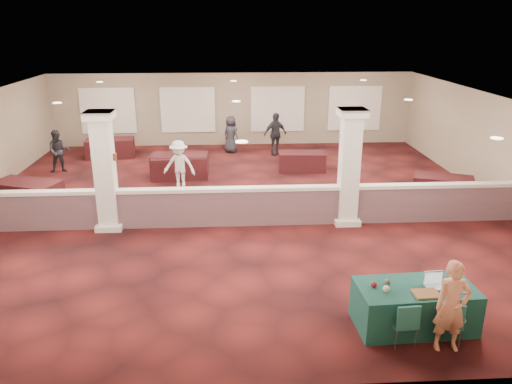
{
  "coord_description": "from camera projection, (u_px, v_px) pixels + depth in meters",
  "views": [
    {
      "loc": [
        -0.27,
        -14.27,
        5.37
      ],
      "look_at": [
        0.45,
        -2.0,
        1.13
      ],
      "focal_mm": 35.0,
      "sensor_mm": 36.0,
      "label": 1
    }
  ],
  "objects": [
    {
      "name": "yarn_cream",
      "position": [
        386.0,
        289.0,
        8.82
      ],
      "size": [
        0.12,
        0.12,
        0.12
      ],
      "primitive_type": "sphere",
      "color": "#F1E2C7",
      "rests_on": "near_table"
    },
    {
      "name": "woman",
      "position": [
        452.0,
        307.0,
        8.36
      ],
      "size": [
        0.6,
        0.41,
        1.65
      ],
      "primitive_type": "imported",
      "rotation": [
        0.0,
        0.0,
        -0.03
      ],
      "color": "#F69B6B",
      "rests_on": "ground"
    },
    {
      "name": "yarn_grey",
      "position": [
        387.0,
        282.0,
        9.06
      ],
      "size": [
        0.12,
        0.12,
        0.12
      ],
      "primitive_type": "sphere",
      "color": "#4C4C51",
      "rests_on": "near_table"
    },
    {
      "name": "column_right",
      "position": [
        349.0,
        166.0,
        13.45
      ],
      "size": [
        0.72,
        0.72,
        3.2
      ],
      "color": "silver",
      "rests_on": "ground"
    },
    {
      "name": "column_left",
      "position": [
        105.0,
        170.0,
        13.09
      ],
      "size": [
        0.72,
        0.72,
        3.2
      ],
      "color": "silver",
      "rests_on": "ground"
    },
    {
      "name": "near_table",
      "position": [
        414.0,
        306.0,
        9.14
      ],
      "size": [
        2.17,
        1.16,
        0.81
      ],
      "primitive_type": "cube",
      "rotation": [
        0.0,
        0.0,
        0.05
      ],
      "color": "#103C2F",
      "rests_on": "ground"
    },
    {
      "name": "laptop_screen",
      "position": [
        433.0,
        277.0,
        9.06
      ],
      "size": [
        0.37,
        0.03,
        0.25
      ],
      "primitive_type": "cube",
      "rotation": [
        0.0,
        0.0,
        0.05
      ],
      "color": "silver",
      "rests_on": "near_table"
    },
    {
      "name": "sconce_left",
      "position": [
        93.0,
        157.0,
        12.95
      ],
      "size": [
        0.12,
        0.12,
        0.18
      ],
      "color": "brown",
      "rests_on": "column_left"
    },
    {
      "name": "conf_chair_side",
      "position": [
        405.0,
        321.0,
        8.54
      ],
      "size": [
        0.45,
        0.45,
        0.85
      ],
      "rotation": [
        0.0,
        0.0,
        0.06
      ],
      "color": "#1D5448",
      "rests_on": "ground"
    },
    {
      "name": "far_table_front_right",
      "position": [
        443.0,
        188.0,
        15.75
      ],
      "size": [
        2.0,
        1.5,
        0.73
      ],
      "primitive_type": "cube",
      "rotation": [
        0.0,
        0.0,
        -0.38
      ],
      "color": "black",
      "rests_on": "ground"
    },
    {
      "name": "far_table_front_left",
      "position": [
        28.0,
        194.0,
        15.04
      ],
      "size": [
        2.19,
        1.6,
        0.8
      ],
      "primitive_type": "cube",
      "rotation": [
        0.0,
        0.0,
        -0.35
      ],
      "color": "black",
      "rests_on": "ground"
    },
    {
      "name": "far_table_front_center",
      "position": [
        180.0,
        167.0,
        17.82
      ],
      "size": [
        2.02,
        1.1,
        0.8
      ],
      "primitive_type": "cube",
      "rotation": [
        0.0,
        0.0,
        0.06
      ],
      "color": "black",
      "rests_on": "ground"
    },
    {
      "name": "attendee_a",
      "position": [
        59.0,
        151.0,
        18.39
      ],
      "size": [
        0.84,
        0.61,
        1.58
      ],
      "primitive_type": "imported",
      "rotation": [
        0.0,
        0.0,
        0.27
      ],
      "color": "black",
      "rests_on": "ground"
    },
    {
      "name": "laptop_base",
      "position": [
        436.0,
        287.0,
        8.98
      ],
      "size": [
        0.38,
        0.27,
        0.02
      ],
      "primitive_type": "cube",
      "rotation": [
        0.0,
        0.0,
        0.05
      ],
      "color": "silver",
      "rests_on": "near_table"
    },
    {
      "name": "far_table_back_right",
      "position": [
        302.0,
        161.0,
        18.71
      ],
      "size": [
        1.78,
        0.97,
        0.7
      ],
      "primitive_type": "cube",
      "rotation": [
        0.0,
        0.0,
        -0.06
      ],
      "color": "black",
      "rests_on": "ground"
    },
    {
      "name": "attendee_d",
      "position": [
        231.0,
        134.0,
        21.15
      ],
      "size": [
        0.85,
        0.82,
        1.56
      ],
      "primitive_type": "imported",
      "rotation": [
        0.0,
        0.0,
        2.41
      ],
      "color": "black",
      "rests_on": "ground"
    },
    {
      "name": "knitting",
      "position": [
        426.0,
        294.0,
        8.74
      ],
      "size": [
        0.46,
        0.36,
        0.03
      ],
      "primitive_type": "cube",
      "rotation": [
        0.0,
        0.0,
        0.05
      ],
      "color": "#C1711E",
      "rests_on": "near_table"
    },
    {
      "name": "ground",
      "position": [
        238.0,
        206.0,
        15.23
      ],
      "size": [
        16.0,
        16.0,
        0.0
      ],
      "primitive_type": "plane",
      "color": "#4E1413",
      "rests_on": "ground"
    },
    {
      "name": "far_table_back_left",
      "position": [
        110.0,
        148.0,
        20.51
      ],
      "size": [
        2.0,
        1.14,
        0.78
      ],
      "primitive_type": "cube",
      "rotation": [
        0.0,
        0.0,
        0.1
      ],
      "color": "black",
      "rests_on": "ground"
    },
    {
      "name": "wall_front",
      "position": [
        249.0,
        298.0,
        7.16
      ],
      "size": [
        16.0,
        0.04,
        3.2
      ],
      "primitive_type": "cube",
      "color": "#7E7057",
      "rests_on": "ground"
    },
    {
      "name": "attendee_b",
      "position": [
        179.0,
        165.0,
        16.48
      ],
      "size": [
        1.15,
        0.72,
        1.66
      ],
      "primitive_type": "imported",
      "rotation": [
        0.0,
        0.0,
        -0.24
      ],
      "color": "beige",
      "rests_on": "ground"
    },
    {
      "name": "scissors",
      "position": [
        463.0,
        293.0,
        8.78
      ],
      "size": [
        0.14,
        0.04,
        0.01
      ],
      "primitive_type": "cube",
      "rotation": [
        0.0,
        0.0,
        0.05
      ],
      "color": "red",
      "rests_on": "near_table"
    },
    {
      "name": "wall_right",
      "position": [
        500.0,
        151.0,
        15.15
      ],
      "size": [
        0.04,
        16.0,
        3.2
      ],
      "primitive_type": "cube",
      "color": "#7E7057",
      "rests_on": "ground"
    },
    {
      "name": "far_table_back_center",
      "position": [
        180.0,
        165.0,
        18.01
      ],
      "size": [
        2.04,
        1.07,
        0.81
      ],
      "primitive_type": "cube",
      "rotation": [
        0.0,
        0.0,
        -0.03
      ],
      "color": "black",
      "rests_on": "ground"
    },
    {
      "name": "sconce_right",
      "position": [
        114.0,
        157.0,
        12.99
      ],
      "size": [
        0.12,
        0.12,
        0.18
      ],
      "color": "brown",
      "rests_on": "column_left"
    },
    {
      "name": "screen_glow",
      "position": [
        433.0,
        278.0,
        9.06
      ],
      "size": [
        0.33,
        0.02,
        0.21
      ],
      "primitive_type": "cube",
      "rotation": [
        0.0,
        0.0,
        0.05
      ],
      "color": "silver",
      "rests_on": "near_table"
    },
    {
      "name": "attendee_c",
      "position": [
        275.0,
        134.0,
        20.7
      ],
      "size": [
        1.15,
        0.89,
        1.77
      ],
      "primitive_type": "imported",
      "rotation": [
        0.0,
        0.0,
        0.44
      ],
      "color": "black",
      "rests_on": "ground"
    },
    {
      "name": "wall_back",
      "position": [
        233.0,
        109.0,
        22.26
      ],
      "size": [
        16.0,
        0.04,
        3.2
      ],
      "primitive_type": "cube",
      "color": "#7E7057",
      "rests_on": "ground"
    },
    {
      "name": "yarn_red",
      "position": [
        374.0,
        285.0,
        8.96
      ],
      "size": [
        0.11,
        0.11,
        0.11
      ],
      "primitive_type": "sphere",
      "color": "maroon",
      "rests_on": "near_table"
    },
    {
      "name": "conf_chair_main",
      "position": [
        451.0,
        319.0,
        8.58
      ],
      "size": [
        0.54,
        0.55,
        0.86
      ],
      "rotation": [
        0.0,
        0.0,
        -0.33
      ],
      "color": "#1D5448",
      "rests_on": "ground"
    },
    {
      "name": "partition_wall",
      "position": [
        239.0,
        206.0,
        13.63
      ],
      "size": [
        15.6,
        0.28,
        1.1
      ],
      "color": "brown",
      "rests_on": "ground"
    },
    {
      "name": "ceiling",
      "position": [
        236.0,
        101.0,
        14.19
      ],
      "size": [
        16.0,
        16.0,
        0.02
      ],
      "primitive_type": "cube",
      "color": "white",
      "rests_on": "wall_back"
    }
  ]
}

